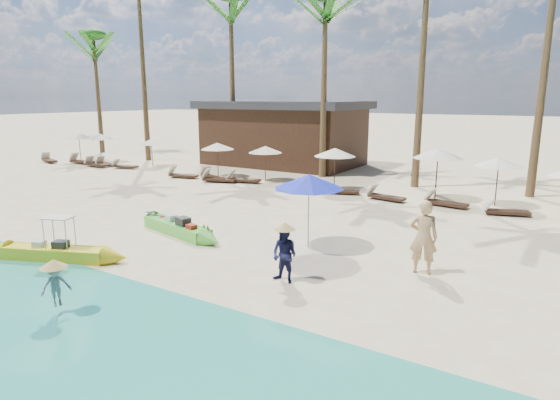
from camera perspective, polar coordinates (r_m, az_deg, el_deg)
The scene contains 35 objects.
ground at distance 14.09m, azimuth -9.03°, elevation -6.62°, with size 240.00×240.00×0.00m, color beige.
wet_sand_strip at distance 11.11m, azimuth -26.54°, elevation -13.20°, with size 240.00×4.50×0.01m, color tan.
green_canoe at distance 16.34m, azimuth -12.47°, elevation -3.29°, with size 5.02×1.46×0.65m.
yellow_canoe at distance 14.91m, azimuth -25.70°, elevation -5.82°, with size 4.65×2.17×1.27m.
tourist at distance 12.80m, azimuth 17.09°, elevation -4.34°, with size 0.72×0.47×1.98m, color tan.
vendor_green at distance 11.73m, azimuth 0.55°, elevation -6.69°, with size 0.70×0.54×1.44m, color #16173E.
vendor_yellow at distance 11.19m, azimuth -25.66°, elevation -9.36°, with size 0.60×0.34×0.93m, color gray.
blue_umbrella at distance 14.14m, azimuth 3.54°, elevation 2.26°, with size 2.13×2.13×2.29m.
resort_parasol_0 at distance 37.04m, azimuth -23.33°, elevation 7.23°, with size 1.98×1.98×2.04m.
lounger_0_left at distance 37.28m, azimuth -26.37°, elevation 4.45°, with size 1.95×1.07×0.63m.
lounger_0_right at distance 35.51m, azimuth -23.12°, elevation 4.43°, with size 1.99×0.74×0.66m.
resort_parasol_1 at distance 35.60m, azimuth -21.14°, elevation 7.25°, with size 1.99×1.99×2.05m.
lounger_1_left at distance 34.00m, azimuth -20.53°, elevation 4.26°, with size 1.69×0.69×0.56m.
lounger_1_right at distance 33.55m, azimuth -21.58°, elevation 4.12°, with size 1.84×0.58×0.63m.
resort_parasol_2 at distance 32.52m, azimuth -15.41°, elevation 6.86°, with size 1.77×1.77×1.83m.
lounger_2_left at distance 32.16m, azimuth -18.48°, elevation 3.99°, with size 1.77×1.00×0.57m.
resort_parasol_3 at distance 27.34m, azimuth -7.65°, elevation 6.52°, with size 1.93×1.93×1.99m.
lounger_3_left at distance 27.54m, azimuth -11.88°, elevation 3.07°, with size 1.87×0.97×0.61m.
lounger_3_right at distance 26.61m, azimuth -8.30°, elevation 2.91°, with size 1.98×1.11×0.64m.
resort_parasol_4 at distance 25.81m, azimuth -1.81°, elevation 6.17°, with size 1.88×1.88×1.94m.
lounger_4_left at distance 25.80m, azimuth -7.65°, elevation 2.64°, with size 2.02×1.15×0.66m.
lounger_4_right at distance 25.53m, azimuth -4.65°, elevation 2.58°, with size 1.92×1.01×0.62m.
resort_parasol_5 at distance 23.18m, azimuth 6.72°, elevation 5.80°, with size 2.06×2.06×2.12m.
lounger_5_left at distance 23.49m, azimuth 3.67°, elevation 1.74°, with size 1.93×0.93×0.63m.
resort_parasol_6 at distance 22.11m, azimuth 18.72°, elevation 5.43°, with size 2.28×2.28×2.35m.
lounger_6_left at distance 22.61m, azimuth 7.41°, elevation 1.17°, with size 1.69×0.99×0.55m.
lounger_6_right at distance 21.67m, azimuth 12.57°, elevation 0.53°, with size 1.85×0.84×0.60m.
resort_parasol_7 at distance 21.79m, azimuth 25.13°, elevation 4.22°, with size 2.03×2.03×2.09m.
lounger_7_left at distance 21.11m, azimuth 19.34°, elevation -0.19°, with size 1.85×0.80×0.61m.
lounger_7_right at distance 20.43m, azimuth 25.65°, elevation -1.16°, with size 1.78×1.00×0.58m.
palm_0 at distance 42.19m, azimuth -21.69°, elevation 16.43°, with size 2.08×2.08×9.90m.
palm_1 at distance 36.27m, azimuth -16.80°, elevation 21.88°, with size 2.08×2.08×13.60m.
palm_2 at distance 31.96m, azimuth -5.99°, elevation 20.69°, with size 2.08×2.08×11.33m.
palm_3 at distance 27.46m, azimuth 5.54°, elevation 20.80°, with size 2.08×2.08×10.52m.
pavilion_west at distance 32.33m, azimuth 0.42°, elevation 8.24°, with size 10.80×6.60×4.30m.
Camera 1 is at (8.80, -10.02, 4.57)m, focal length 30.00 mm.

